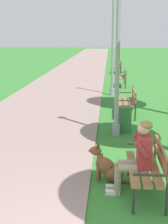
% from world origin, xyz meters
% --- Properties ---
extents(paved_path, '(3.87, 60.00, 0.04)m').
position_xyz_m(paved_path, '(-2.29, 24.00, 0.02)').
color(paved_path, gray).
rests_on(paved_path, ground).
extents(park_bench_near, '(0.55, 1.50, 0.85)m').
position_xyz_m(park_bench_near, '(0.64, 1.58, 0.51)').
color(park_bench_near, olive).
rests_on(park_bench_near, ground).
extents(park_bench_mid, '(0.55, 1.50, 0.85)m').
position_xyz_m(park_bench_mid, '(0.58, 6.99, 0.51)').
color(park_bench_mid, olive).
rests_on(park_bench_mid, ground).
extents(park_bench_far, '(0.55, 1.50, 0.85)m').
position_xyz_m(park_bench_far, '(0.56, 13.06, 0.51)').
color(park_bench_far, olive).
rests_on(park_bench_far, ground).
extents(park_bench_furthest, '(0.55, 1.50, 0.85)m').
position_xyz_m(park_bench_furthest, '(0.51, 18.77, 0.51)').
color(park_bench_furthest, olive).
rests_on(park_bench_furthest, ground).
extents(person_seated_on_near_bench, '(0.74, 0.49, 1.25)m').
position_xyz_m(person_seated_on_near_bench, '(0.43, 1.58, 0.68)').
color(person_seated_on_near_bench, gray).
rests_on(person_seated_on_near_bench, ground).
extents(dog_brown, '(0.83, 0.35, 0.71)m').
position_xyz_m(dog_brown, '(-0.03, 1.98, 0.26)').
color(dog_brown, brown).
rests_on(dog_brown, ground).
extents(lamp_post_near, '(0.24, 0.24, 4.78)m').
position_xyz_m(lamp_post_near, '(0.15, 4.76, 2.47)').
color(lamp_post_near, gray).
rests_on(lamp_post_near, ground).
extents(lamp_post_mid, '(0.24, 0.24, 4.58)m').
position_xyz_m(lamp_post_mid, '(0.07, 10.60, 2.37)').
color(lamp_post_mid, gray).
rests_on(lamp_post_mid, ground).
extents(litter_bin, '(0.36, 0.36, 0.70)m').
position_xyz_m(litter_bin, '(0.39, 5.09, 0.35)').
color(litter_bin, '#2D6638').
rests_on(litter_bin, ground).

